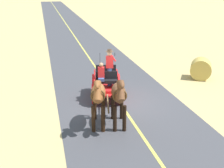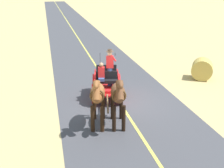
% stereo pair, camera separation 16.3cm
% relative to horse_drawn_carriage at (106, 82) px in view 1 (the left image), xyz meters
% --- Properties ---
extents(ground_plane, '(200.00, 200.00, 0.00)m').
position_rel_horse_drawn_carriage_xyz_m(ground_plane, '(-0.47, 0.82, -0.82)').
color(ground_plane, tan).
extents(road_surface, '(5.83, 160.00, 0.01)m').
position_rel_horse_drawn_carriage_xyz_m(road_surface, '(-0.47, 0.82, -0.81)').
color(road_surface, '#424247').
rests_on(road_surface, ground).
extents(road_centre_stripe, '(0.12, 160.00, 0.00)m').
position_rel_horse_drawn_carriage_xyz_m(road_centre_stripe, '(-0.47, 0.82, -0.81)').
color(road_centre_stripe, '#DBCC4C').
rests_on(road_centre_stripe, road_surface).
extents(horse_drawn_carriage, '(1.84, 4.51, 2.50)m').
position_rel_horse_drawn_carriage_xyz_m(horse_drawn_carriage, '(0.00, 0.00, 0.00)').
color(horse_drawn_carriage, red).
rests_on(horse_drawn_carriage, ground).
extents(horse_near_side, '(0.81, 2.15, 2.21)m').
position_rel_horse_drawn_carriage_xyz_m(horse_near_side, '(0.18, 3.05, 0.51)').
color(horse_near_side, brown).
rests_on(horse_near_side, ground).
extents(horse_off_side, '(0.89, 2.15, 2.21)m').
position_rel_horse_drawn_carriage_xyz_m(horse_off_side, '(0.95, 2.90, 0.51)').
color(horse_off_side, brown).
rests_on(horse_off_side, ground).
extents(hay_bale, '(1.59, 1.56, 1.20)m').
position_rel_horse_drawn_carriage_xyz_m(hay_bale, '(-6.08, -1.77, -0.22)').
color(hay_bale, gold).
rests_on(hay_bale, ground).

